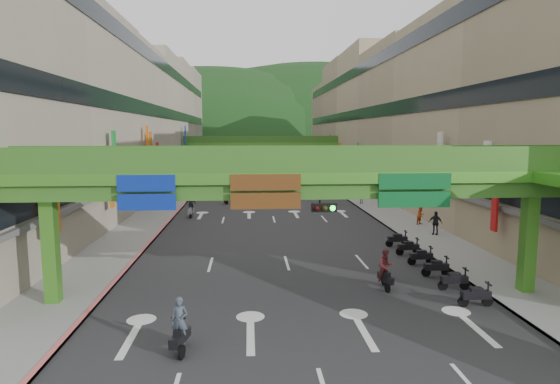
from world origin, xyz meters
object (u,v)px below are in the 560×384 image
object	(u,v)px
scooter_rider_near	(180,327)
car_yellow	(262,170)
scooter_rider_mid	(386,269)
pedestrian_red	(421,217)
overpass_near	(321,190)
car_silver	(220,175)

from	to	relation	value
scooter_rider_near	car_yellow	world-z (taller)	scooter_rider_near
scooter_rider_mid	car_yellow	world-z (taller)	scooter_rider_mid
scooter_rider_near	pedestrian_red	bearing A→B (deg)	52.00
overpass_near	car_silver	bearing A→B (deg)	97.90
overpass_near	pedestrian_red	xyz separation A→B (m)	(11.00, 16.88, -4.45)
overpass_near	scooter_rider_mid	distance (m)	5.76
scooter_rider_near	car_yellow	bearing A→B (deg)	86.03
scooter_rider_mid	car_silver	world-z (taller)	scooter_rider_mid
car_silver	car_yellow	distance (m)	13.19
overpass_near	scooter_rider_mid	xyz separation A→B (m)	(3.57, 1.74, -4.17)
scooter_rider_mid	pedestrian_red	size ratio (longest dim) A/B	1.32
scooter_rider_mid	car_yellow	size ratio (longest dim) A/B	0.53
car_silver	pedestrian_red	bearing A→B (deg)	-58.91
scooter_rider_near	scooter_rider_mid	size ratio (longest dim) A/B	1.00
scooter_rider_near	car_yellow	size ratio (longest dim) A/B	0.53
scooter_rider_near	car_silver	world-z (taller)	scooter_rider_near
pedestrian_red	car_yellow	bearing A→B (deg)	73.26
overpass_near	scooter_rider_near	size ratio (longest dim) A/B	13.97
car_silver	pedestrian_red	size ratio (longest dim) A/B	2.82
scooter_rider_mid	car_yellow	bearing A→B (deg)	93.58
overpass_near	car_yellow	bearing A→B (deg)	90.49
car_yellow	pedestrian_red	world-z (taller)	pedestrian_red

